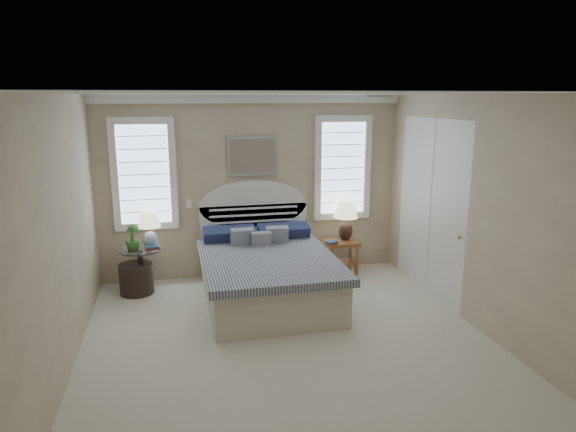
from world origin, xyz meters
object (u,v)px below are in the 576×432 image
Objects in this scene: floor_pot at (136,279)px; nightstand_right at (341,250)px; side_table_left at (141,266)px; bed at (266,271)px; lamp_right at (346,216)px; lamp_left at (149,226)px.

nightstand_right is at bearing 2.11° from floor_pot.
nightstand_right is 3.03m from floor_pot.
bed is at bearing -19.74° from side_table_left.
bed is at bearing -151.40° from lamp_right.
bed reaches higher than nightstand_right.
floor_pot is (-0.07, -0.01, -0.18)m from side_table_left.
bed reaches higher than lamp_left.
floor_pot is at bearing -176.80° from lamp_right.
bed is 1.47m from nightstand_right.
lamp_right reaches higher than nightstand_right.
nightstand_right is (1.30, 0.69, 0.00)m from bed.
lamp_right is (3.11, 0.17, 0.69)m from floor_pot.
nightstand_right is 0.88× the size of lamp_right.
nightstand_right is 2.86m from lamp_left.
bed is 4.93× the size of floor_pot.
floor_pot is at bearing -177.89° from nightstand_right.
bed is 1.73m from lamp_left.
floor_pot is 0.92× the size of lamp_left.
lamp_right is at bearing 1.96° from lamp_left.
nightstand_right is (2.95, 0.10, -0.00)m from side_table_left.
floor_pot is at bearing -160.83° from lamp_left.
nightstand_right is at bearing -143.46° from lamp_right.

